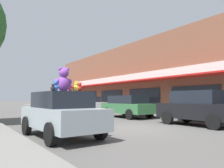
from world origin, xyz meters
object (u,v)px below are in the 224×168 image
Objects in this scene: plush_art_car at (61,113)px; parked_car_far_center at (127,106)px; teddy_bear_brown at (52,89)px; teddy_bear_blue at (56,86)px; teddy_bear_yellow at (76,86)px; teddy_bear_red at (80,87)px; teddy_bear_black at (53,87)px; teddy_bear_giant at (64,80)px; teddy_bear_orange at (55,89)px; teddy_bear_cream at (66,90)px; teddy_bear_pink at (71,89)px; parked_car_far_right at (87,104)px; teddy_bear_teal at (79,89)px; parked_car_far_left at (198,107)px.

parked_car_far_center is (7.12, 5.02, 0.02)m from plush_art_car.
teddy_bear_brown is 0.64× the size of teddy_bear_blue.
teddy_bear_yellow is 0.26m from teddy_bear_red.
teddy_bear_black is at bearing -142.86° from parked_car_far_center.
teddy_bear_black is at bearing 84.70° from teddy_bear_blue.
teddy_bear_giant reaches higher than teddy_bear_brown.
teddy_bear_orange reaches higher than teddy_bear_brown.
teddy_bear_cream is (0.45, 0.85, -0.32)m from teddy_bear_giant.
teddy_bear_pink is at bearing 100.04° from teddy_bear_cream.
teddy_bear_brown reaches higher than parked_car_far_right.
teddy_bear_black is 0.68× the size of teddy_bear_yellow.
teddy_bear_giant is 13.36m from parked_car_far_right.
teddy_bear_blue is (-0.24, -0.65, 0.06)m from teddy_bear_orange.
teddy_bear_giant is 2.68× the size of teddy_bear_yellow.
teddy_bear_teal is at bearing -135.50° from teddy_bear_black.
plush_art_car is 0.96× the size of parked_car_far_right.
teddy_bear_red reaches higher than parked_car_far_center.
teddy_bear_red is at bearing 63.30° from teddy_bear_pink.
teddy_bear_orange is at bearing -161.65° from teddy_bear_brown.
teddy_bear_teal is at bearing -15.47° from plush_art_car.
teddy_bear_teal is 0.07× the size of parked_car_far_right.
teddy_bear_cream reaches higher than teddy_bear_black.
teddy_bear_pink reaches higher than plush_art_car.
teddy_bear_teal reaches higher than teddy_bear_black.
teddy_bear_yellow is at bearing -139.40° from parked_car_far_center.
teddy_bear_brown is at bearing -33.48° from teddy_bear_red.
teddy_bear_red is (0.28, -0.76, -0.29)m from teddy_bear_giant.
teddy_bear_pink is 6.86m from parked_car_far_left.
teddy_bear_cream is (0.51, 0.80, 0.90)m from plush_art_car.
plush_art_car is at bearing 162.38° from teddy_bear_orange.
teddy_bear_pink is (0.75, 0.13, 0.03)m from teddy_bear_brown.
teddy_bear_brown is at bearing -15.68° from teddy_bear_teal.
teddy_bear_brown is 0.05× the size of parked_car_far_right.
teddy_bear_red reaches higher than teddy_bear_pink.
teddy_bear_blue reaches higher than teddy_bear_teal.
parked_car_far_center is at bearing -154.10° from teddy_bear_teal.
teddy_bear_pink is at bearing -112.64° from teddy_bear_blue.
teddy_bear_blue reaches higher than teddy_bear_red.
teddy_bear_orange is 0.85× the size of teddy_bear_teal.
parked_car_far_center is 6.20m from parked_car_far_right.
teddy_bear_red is at bearing 104.13° from teddy_bear_cream.
teddy_bear_black is at bearing -179.90° from parked_car_far_left.
parked_car_far_right is (7.33, 11.17, -0.92)m from teddy_bear_orange.
teddy_bear_black is (-0.67, -0.78, -0.33)m from teddy_bear_giant.
teddy_bear_giant is 7.20m from parked_car_far_left.
teddy_bear_giant is at bearing 154.97° from teddy_bear_orange.
teddy_bear_black is 0.82× the size of teddy_bear_pink.
teddy_bear_yellow reaches higher than parked_car_far_left.
teddy_bear_yellow is 1.20× the size of teddy_bear_pink.
teddy_bear_yellow is 1.81m from teddy_bear_cream.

